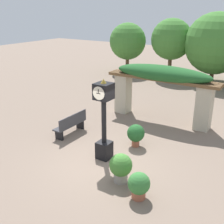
{
  "coord_description": "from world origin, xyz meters",
  "views": [
    {
      "loc": [
        4.8,
        -6.95,
        4.98
      ],
      "look_at": [
        -0.16,
        0.72,
        1.57
      ],
      "focal_mm": 45.0,
      "sensor_mm": 36.0,
      "label": 1
    }
  ],
  "objects_px": {
    "pedestal_clock": "(104,119)",
    "potted_plant_near_right": "(139,185)",
    "park_bench": "(71,124)",
    "potted_plant_near_left": "(121,167)",
    "potted_plant_far_left": "(136,134)"
  },
  "relations": [
    {
      "from": "pedestal_clock",
      "to": "potted_plant_near_right",
      "type": "bearing_deg",
      "value": -32.71
    },
    {
      "from": "potted_plant_far_left",
      "to": "park_bench",
      "type": "distance_m",
      "value": 2.81
    },
    {
      "from": "potted_plant_far_left",
      "to": "park_bench",
      "type": "xyz_separation_m",
      "value": [
        -2.77,
        -0.5,
        -0.07
      ]
    },
    {
      "from": "potted_plant_near_left",
      "to": "potted_plant_near_right",
      "type": "xyz_separation_m",
      "value": [
        0.83,
        -0.41,
        -0.08
      ]
    },
    {
      "from": "pedestal_clock",
      "to": "potted_plant_near_right",
      "type": "relative_size",
      "value": 3.65
    },
    {
      "from": "potted_plant_near_left",
      "to": "potted_plant_near_right",
      "type": "distance_m",
      "value": 0.93
    },
    {
      "from": "potted_plant_near_left",
      "to": "potted_plant_far_left",
      "type": "bearing_deg",
      "value": 107.56
    },
    {
      "from": "pedestal_clock",
      "to": "park_bench",
      "type": "height_order",
      "value": "pedestal_clock"
    },
    {
      "from": "potted_plant_near_right",
      "to": "potted_plant_near_left",
      "type": "bearing_deg",
      "value": 153.58
    },
    {
      "from": "potted_plant_near_left",
      "to": "potted_plant_near_right",
      "type": "height_order",
      "value": "potted_plant_near_left"
    },
    {
      "from": "potted_plant_near_left",
      "to": "park_bench",
      "type": "height_order",
      "value": "potted_plant_near_left"
    },
    {
      "from": "pedestal_clock",
      "to": "park_bench",
      "type": "relative_size",
      "value": 1.73
    },
    {
      "from": "potted_plant_far_left",
      "to": "park_bench",
      "type": "height_order",
      "value": "park_bench"
    },
    {
      "from": "potted_plant_near_right",
      "to": "potted_plant_far_left",
      "type": "relative_size",
      "value": 0.89
    },
    {
      "from": "pedestal_clock",
      "to": "park_bench",
      "type": "xyz_separation_m",
      "value": [
        -2.27,
        0.89,
        -1.04
      ]
    }
  ]
}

